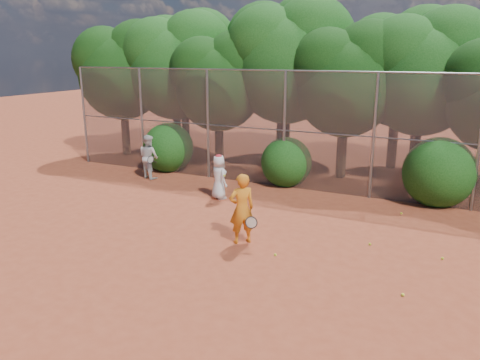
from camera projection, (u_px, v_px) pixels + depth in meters
The scene contains 22 objects.
ground at pixel (232, 256), 10.89m from camera, with size 80.00×80.00×0.00m, color #923921.
fence_back at pixel (309, 131), 15.62m from camera, with size 20.05×0.09×4.03m.
tree_0 at pixel (123, 67), 20.79m from camera, with size 4.38×3.81×6.00m.
tree_1 at pixel (176, 62), 20.12m from camera, with size 4.64×4.03×6.35m.
tree_2 at pixel (220, 78), 18.62m from camera, with size 3.99×3.47×5.47m.
tree_3 at pixel (289, 57), 18.23m from camera, with size 4.89×4.26×6.70m.
tree_4 at pixel (348, 76), 16.83m from camera, with size 4.19×3.64×5.73m.
tree_5 at pixel (425, 68), 16.41m from camera, with size 4.51×3.92×6.17m.
tree_9 at pixel (185, 58), 22.49m from camera, with size 4.83×4.20×6.62m.
tree_10 at pixel (285, 51), 20.50m from camera, with size 5.15×4.48×7.06m.
tree_11 at pixel (401, 63), 18.18m from camera, with size 4.64×4.03×6.35m.
bush_0 at pixel (168, 145), 18.61m from camera, with size 2.00×2.00×2.00m, color #124210.
bush_1 at pixel (286, 160), 16.55m from camera, with size 1.80×1.80×1.80m, color #124210.
bush_2 at pixel (439, 169), 14.41m from camera, with size 2.20×2.20×2.20m, color #124210.
player_yellow at pixel (242, 209), 11.44m from camera, with size 0.89×0.75×1.77m.
player_teen at pixel (219, 177), 14.99m from camera, with size 0.84×0.77×1.46m.
player_white at pixel (149, 157), 17.43m from camera, with size 0.95×0.83×1.64m.
ball_0 at pixel (370, 244), 11.48m from camera, with size 0.07×0.07×0.07m, color #CCD226.
ball_1 at pixel (442, 258), 10.68m from camera, with size 0.07×0.07×0.07m, color #CCD226.
ball_2 at pixel (275, 255), 10.87m from camera, with size 0.07×0.07×0.07m, color #CCD226.
ball_3 at pixel (403, 295), 9.08m from camera, with size 0.07×0.07×0.07m, color #CCD226.
ball_4 at pixel (401, 213), 13.67m from camera, with size 0.07×0.07×0.07m, color #CCD226.
Camera 1 is at (4.51, -8.97, 4.58)m, focal length 35.00 mm.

